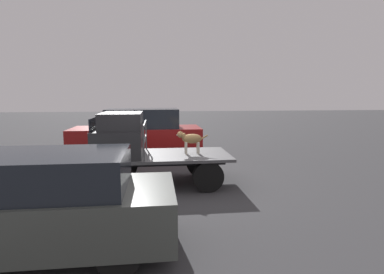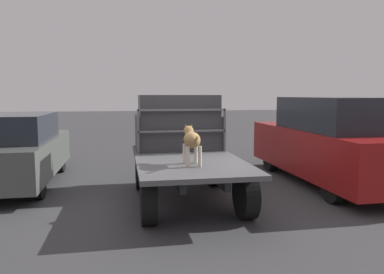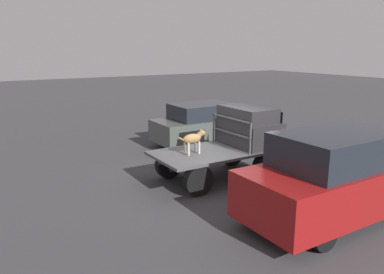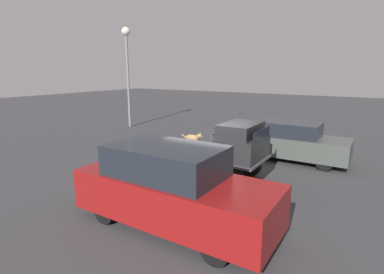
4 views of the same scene
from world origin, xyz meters
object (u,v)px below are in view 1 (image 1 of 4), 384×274
Objects in this scene: dog at (190,139)px; parked_pickup_far at (138,135)px; flatbed_truck at (163,163)px; parked_sedan at (41,205)px.

parked_pickup_far is at bearing -68.33° from dog.
dog is (-0.77, 0.04, 0.68)m from flatbed_truck.
dog is at bearing 106.77° from parked_pickup_far.
dog is at bearing 176.86° from flatbed_truck.
parked_pickup_far reaches higher than dog.
flatbed_truck is 1.03m from dog.
flatbed_truck is 0.88× the size of parked_sedan.
parked_sedan is at bearing 49.30° from dog.
dog is 3.95m from parked_pickup_far.
flatbed_truck is 4.09m from parked_sedan.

